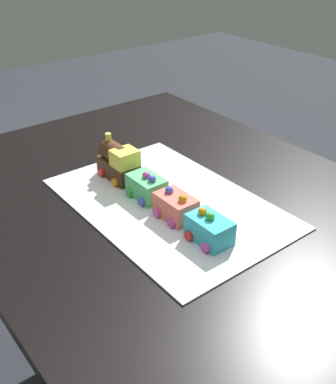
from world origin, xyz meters
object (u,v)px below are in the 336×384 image
(cake_car_gondola_coral, at_px, (176,207))
(dining_table, at_px, (179,236))
(cake_car_tanker_turquoise, at_px, (209,229))
(cake_car_hopper_mint_green, at_px, (147,187))
(cake_locomotive, at_px, (118,162))

(cake_car_gondola_coral, bearing_deg, dining_table, 132.84)
(cake_car_gondola_coral, relative_size, cake_car_tanker_turquoise, 1.00)
(cake_car_hopper_mint_green, height_order, cake_car_gondola_coral, same)
(dining_table, xyz_separation_m, cake_car_hopper_mint_green, (-0.07, -0.05, 0.14))
(cake_locomotive, bearing_deg, cake_car_tanker_turquoise, -0.00)
(cake_locomotive, distance_m, cake_car_gondola_coral, 0.25)
(dining_table, relative_size, cake_car_tanker_turquoise, 14.00)
(cake_car_hopper_mint_green, bearing_deg, dining_table, 39.56)
(dining_table, relative_size, cake_locomotive, 10.00)
(cake_locomotive, xyz_separation_m, cake_car_hopper_mint_green, (0.13, -0.00, -0.02))
(cake_car_gondola_coral, height_order, cake_car_tanker_turquoise, same)
(cake_car_hopper_mint_green, distance_m, cake_car_tanker_turquoise, 0.23)
(dining_table, xyz_separation_m, cake_locomotive, (-0.20, -0.05, 0.16))
(cake_car_hopper_mint_green, bearing_deg, cake_locomotive, 180.00)
(cake_car_hopper_mint_green, relative_size, cake_car_tanker_turquoise, 1.00)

